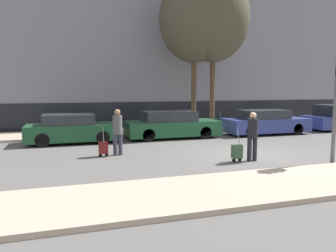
{
  "coord_description": "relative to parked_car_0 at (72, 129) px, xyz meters",
  "views": [
    {
      "loc": [
        -6.49,
        -10.49,
        2.45
      ],
      "look_at": [
        -2.59,
        1.8,
        0.95
      ],
      "focal_mm": 35.0,
      "sensor_mm": 36.0,
      "label": 1
    }
  ],
  "objects": [
    {
      "name": "sidewalk_near",
      "position": [
        6.21,
        -8.37,
        -0.56
      ],
      "size": [
        28.0,
        2.5,
        0.12
      ],
      "color": "tan",
      "rests_on": "ground_plane"
    },
    {
      "name": "parked_bicycle",
      "position": [
        8.58,
        2.13,
        -0.13
      ],
      "size": [
        1.77,
        0.06,
        0.96
      ],
      "color": "black",
      "rests_on": "sidewalk_far"
    },
    {
      "name": "pedestrian_right",
      "position": [
        5.7,
        -5.63,
        0.31
      ],
      "size": [
        0.35,
        0.34,
        1.65
      ],
      "rotation": [
        0.0,
        0.0,
        -0.07
      ],
      "color": "#23232D",
      "rests_on": "ground_plane"
    },
    {
      "name": "parked_car_1",
      "position": [
        4.72,
        0.07,
        0.01
      ],
      "size": [
        4.56,
        1.77,
        1.34
      ],
      "color": "#194728",
      "rests_on": "ground_plane"
    },
    {
      "name": "sidewalk_far",
      "position": [
        6.21,
        2.38,
        -0.56
      ],
      "size": [
        28.0,
        3.0,
        0.12
      ],
      "color": "tan",
      "rests_on": "ground_plane"
    },
    {
      "name": "pedestrian_left",
      "position": [
        1.54,
        -3.31,
        0.34
      ],
      "size": [
        0.35,
        0.34,
        1.69
      ],
      "rotation": [
        0.0,
        0.0,
        0.21
      ],
      "color": "#383347",
      "rests_on": "ground_plane"
    },
    {
      "name": "bare_tree_near_crossing",
      "position": [
        6.65,
        1.98,
        5.57
      ],
      "size": [
        3.88,
        3.88,
        8.45
      ],
      "color": "#4C3826",
      "rests_on": "sidewalk_far"
    },
    {
      "name": "ground_plane",
      "position": [
        6.21,
        -4.62,
        -0.62
      ],
      "size": [
        80.0,
        80.0,
        0.0
      ],
      "primitive_type": "plane",
      "color": "#565451"
    },
    {
      "name": "bare_tree_down_street",
      "position": [
        7.64,
        1.65,
        5.61
      ],
      "size": [
        3.91,
        3.91,
        8.52
      ],
      "color": "#4C3826",
      "rests_on": "sidewalk_far"
    },
    {
      "name": "trolley_left",
      "position": [
        1.0,
        -3.43,
        -0.29
      ],
      "size": [
        0.34,
        0.29,
        1.08
      ],
      "color": "maroon",
      "rests_on": "ground_plane"
    },
    {
      "name": "trolley_right",
      "position": [
        5.15,
        -5.59,
        -0.27
      ],
      "size": [
        0.34,
        0.29,
        1.12
      ],
      "color": "#335138",
      "rests_on": "ground_plane"
    },
    {
      "name": "building_facade",
      "position": [
        6.21,
        5.65,
        4.83
      ],
      "size": [
        28.0,
        2.2,
        10.92
      ],
      "color": "slate",
      "rests_on": "ground_plane"
    },
    {
      "name": "parked_car_2",
      "position": [
        9.91,
        -0.17,
        0.0
      ],
      "size": [
        4.53,
        1.72,
        1.3
      ],
      "color": "navy",
      "rests_on": "ground_plane"
    },
    {
      "name": "parked_car_0",
      "position": [
        0.0,
        0.0,
        0.0
      ],
      "size": [
        4.0,
        1.7,
        1.3
      ],
      "color": "#194728",
      "rests_on": "ground_plane"
    }
  ]
}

